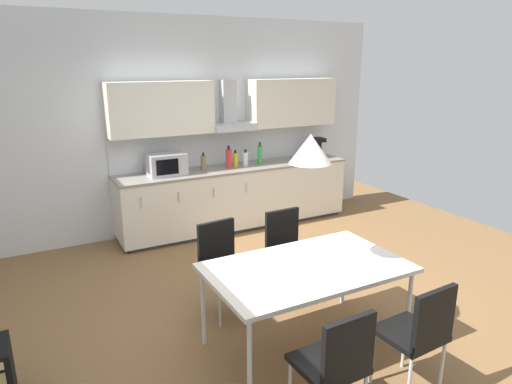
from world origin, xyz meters
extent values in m
cube|color=brown|center=(0.00, 0.00, -0.01)|extent=(8.12, 7.46, 0.02)
cube|color=silver|center=(0.00, 2.54, 1.45)|extent=(6.49, 0.10, 2.89)
cube|color=#333333|center=(0.82, 2.17, 0.03)|extent=(3.22, 0.58, 0.05)
cube|color=silver|center=(0.82, 2.17, 0.45)|extent=(3.35, 0.63, 0.80)
cube|color=gray|center=(0.82, 2.17, 0.87)|extent=(3.37, 0.65, 0.03)
cube|color=silver|center=(-0.62, 1.84, 0.65)|extent=(0.01, 0.01, 0.14)
cube|color=silver|center=(-0.14, 1.84, 0.65)|extent=(0.01, 0.01, 0.14)
cube|color=silver|center=(0.34, 1.84, 0.65)|extent=(0.01, 0.01, 0.14)
cube|color=silver|center=(0.82, 1.84, 0.65)|extent=(0.01, 0.01, 0.14)
cube|color=silver|center=(0.82, 2.47, 1.12)|extent=(3.35, 0.02, 0.47)
cube|color=silver|center=(-0.17, 2.32, 1.72)|extent=(1.36, 0.34, 0.68)
cube|color=silver|center=(1.81, 2.32, 1.72)|extent=(1.36, 0.34, 0.68)
cube|color=#B7BABF|center=(0.82, 2.30, 1.43)|extent=(0.62, 0.40, 0.10)
cube|color=#B7BABF|center=(0.82, 2.41, 1.75)|extent=(0.20, 0.16, 0.63)
cube|color=#ADADB2|center=(-0.18, 2.17, 1.02)|extent=(0.48, 0.34, 0.28)
cube|color=black|center=(-0.22, 2.00, 1.02)|extent=(0.29, 0.01, 0.20)
cube|color=black|center=(2.22, 2.17, 0.89)|extent=(0.18, 0.18, 0.02)
cylinder|color=black|center=(2.22, 2.16, 0.96)|extent=(0.12, 0.12, 0.12)
cube|color=black|center=(2.22, 2.23, 1.03)|extent=(0.16, 0.08, 0.30)
cube|color=black|center=(2.22, 2.16, 1.15)|extent=(0.18, 0.16, 0.06)
cylinder|color=green|center=(1.20, 2.17, 1.01)|extent=(0.07, 0.07, 0.26)
cylinder|color=black|center=(1.20, 2.17, 1.17)|extent=(0.03, 0.03, 0.06)
cylinder|color=white|center=(0.97, 2.17, 0.98)|extent=(0.08, 0.08, 0.19)
cylinder|color=black|center=(0.97, 2.17, 1.09)|extent=(0.03, 0.03, 0.04)
cylinder|color=brown|center=(0.34, 2.18, 0.98)|extent=(0.08, 0.08, 0.20)
cylinder|color=black|center=(0.34, 2.18, 1.10)|extent=(0.03, 0.03, 0.04)
cylinder|color=yellow|center=(0.82, 2.20, 0.98)|extent=(0.08, 0.08, 0.19)
cylinder|color=black|center=(0.82, 2.20, 1.09)|extent=(0.03, 0.03, 0.04)
cylinder|color=red|center=(0.70, 2.15, 1.01)|extent=(0.08, 0.08, 0.26)
cylinder|color=black|center=(0.70, 2.15, 1.17)|extent=(0.03, 0.03, 0.06)
cube|color=silver|center=(0.05, -0.73, 0.71)|extent=(1.58, 0.95, 0.04)
cylinder|color=silver|center=(-0.68, -1.14, 0.35)|extent=(0.04, 0.04, 0.69)
cylinder|color=silver|center=(0.78, -1.14, 0.35)|extent=(0.04, 0.04, 0.69)
cylinder|color=silver|center=(-0.68, -0.31, 0.35)|extent=(0.04, 0.04, 0.69)
cylinder|color=silver|center=(0.78, -0.31, 0.35)|extent=(0.04, 0.04, 0.69)
cube|color=black|center=(0.41, -1.50, 0.45)|extent=(0.42, 0.42, 0.04)
cube|color=black|center=(0.41, -1.68, 0.67)|extent=(0.38, 0.06, 0.40)
cylinder|color=silver|center=(0.23, -1.34, 0.21)|extent=(0.02, 0.02, 0.43)
cylinder|color=silver|center=(0.57, -1.32, 0.21)|extent=(0.02, 0.02, 0.43)
cylinder|color=silver|center=(0.24, -1.68, 0.21)|extent=(0.02, 0.02, 0.43)
cylinder|color=silver|center=(0.58, -1.66, 0.21)|extent=(0.02, 0.02, 0.43)
cube|color=black|center=(-0.31, 0.05, 0.45)|extent=(0.44, 0.44, 0.04)
cube|color=black|center=(-0.33, 0.23, 0.67)|extent=(0.38, 0.08, 0.40)
cylinder|color=silver|center=(-0.12, -0.10, 0.21)|extent=(0.02, 0.02, 0.43)
cylinder|color=silver|center=(-0.46, -0.14, 0.21)|extent=(0.02, 0.02, 0.43)
cylinder|color=silver|center=(-0.16, 0.24, 0.21)|extent=(0.02, 0.02, 0.43)
cylinder|color=silver|center=(-0.49, 0.20, 0.21)|extent=(0.02, 0.02, 0.43)
cube|color=black|center=(-0.31, -1.50, 0.45)|extent=(0.41, 0.41, 0.04)
cube|color=black|center=(-0.30, -1.68, 0.67)|extent=(0.38, 0.05, 0.40)
cylinder|color=silver|center=(-0.14, -1.33, 0.21)|extent=(0.02, 0.02, 0.43)
cube|color=black|center=(0.41, 0.05, 0.45)|extent=(0.41, 0.41, 0.04)
cube|color=black|center=(0.40, 0.23, 0.67)|extent=(0.38, 0.05, 0.40)
cylinder|color=silver|center=(0.58, -0.12, 0.21)|extent=(0.02, 0.02, 0.43)
cylinder|color=silver|center=(0.24, -0.12, 0.21)|extent=(0.02, 0.02, 0.43)
cylinder|color=silver|center=(0.57, 0.22, 0.21)|extent=(0.02, 0.02, 0.43)
cylinder|color=silver|center=(0.23, 0.22, 0.21)|extent=(0.02, 0.02, 0.43)
cone|color=silver|center=(0.05, -0.73, 1.68)|extent=(0.32, 0.32, 0.22)
camera|label=1|loc=(-1.88, -3.48, 2.30)|focal=32.00mm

